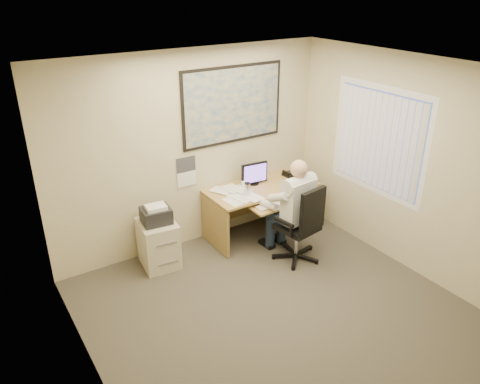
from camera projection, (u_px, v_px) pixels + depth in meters
room_shell at (299, 217)px, 4.57m from camera, size 4.00×4.50×2.70m
desk at (278, 200)px, 7.00m from camera, size 1.60×0.97×1.07m
world_map at (233, 105)px, 6.36m from camera, size 1.56×0.03×1.06m
wall_calendar at (186, 172)px, 6.34m from camera, size 0.28×0.01×0.42m
window_blinds at (378, 141)px, 6.07m from camera, size 0.06×1.40×1.30m
filing_cabinet at (158, 239)px, 6.09m from camera, size 0.51×0.58×0.88m
office_chair at (299, 239)px, 6.21m from camera, size 0.75×0.75×1.09m
person at (297, 211)px, 6.11m from camera, size 0.67×0.90×1.41m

